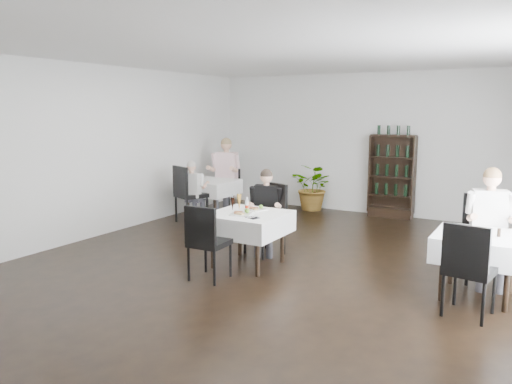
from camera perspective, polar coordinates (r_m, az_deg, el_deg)
room_shell at (r=6.84m, az=1.23°, el=3.34°), size 9.00×9.00×9.00m
wine_shelf at (r=10.71m, az=15.25°, el=1.66°), size 0.90×0.28×1.75m
main_table at (r=7.13m, az=-0.92°, el=-3.58°), size 1.03×1.03×0.77m
left_table at (r=10.48m, az=-5.20°, el=0.54°), size 0.98×0.98×0.77m
right_table at (r=6.49m, az=24.09°, el=-5.71°), size 0.98×0.98×0.77m
potted_tree at (r=11.18m, az=6.64°, el=0.55°), size 1.06×0.96×1.04m
main_chair_far at (r=7.74m, az=1.49°, el=-2.51°), size 0.64×0.65×1.10m
main_chair_near at (r=6.53m, az=-5.75°, el=-5.26°), size 0.47×0.48×1.01m
left_chair_far at (r=11.11m, az=-3.03°, el=0.64°), size 0.56×0.57×0.94m
left_chair_near at (r=9.90m, az=-7.89°, el=0.15°), size 0.68×0.69×1.14m
right_chair_far at (r=7.19m, az=24.61°, el=-4.16°), size 0.63×0.63×1.12m
right_chair_near at (r=5.80m, az=23.08°, el=-7.61°), size 0.55×0.55×1.04m
diner_main at (r=7.70m, az=1.13°, el=-1.50°), size 0.58×0.61×1.32m
diner_left_far at (r=10.83m, az=-3.53°, el=2.58°), size 0.68×0.71×1.63m
diner_left_near at (r=9.90m, az=-7.20°, el=0.57°), size 0.51×0.53×1.24m
diner_right_far at (r=6.94m, az=25.20°, el=-2.69°), size 0.63×0.66×1.51m
plate_far at (r=7.30m, az=0.05°, el=-1.94°), size 0.32×0.32×0.08m
plate_near at (r=6.97m, az=-1.65°, el=-2.46°), size 0.34×0.34×0.09m
pilsner_dark at (r=7.21m, az=-2.70°, el=-1.38°), size 0.06×0.06×0.26m
pilsner_lager at (r=7.26m, az=-1.93°, el=-1.15°), size 0.07×0.07×0.30m
coke_bottle at (r=7.18m, az=-1.05°, el=-1.57°), size 0.05×0.05×0.21m
napkin_cutlery at (r=6.77m, az=-0.38°, el=-2.94°), size 0.20×0.18×0.02m
pepper_mill at (r=6.41m, az=26.02°, el=-4.18°), size 0.05×0.05×0.10m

